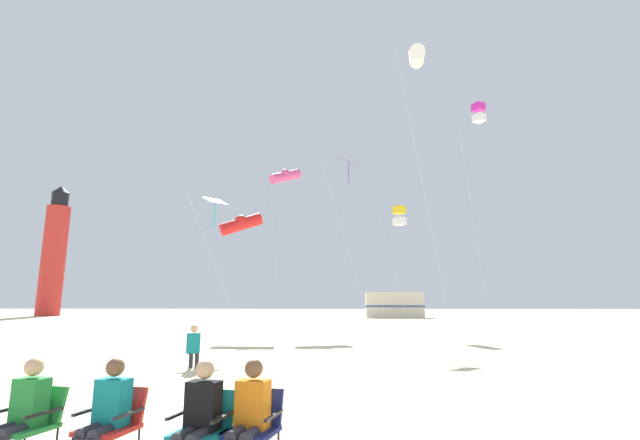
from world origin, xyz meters
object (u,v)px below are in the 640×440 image
(kite_box_magenta, at_px, (479,113))
(kite_tube_rainbow, at_px, (285,176))
(kite_box_gold, at_px, (399,216))
(kite_tube_scarlet, at_px, (241,224))
(spectator_navy_chair, at_px, (249,414))
(kite_diamond_cyan, at_px, (215,205))
(kite_flyer_standing, at_px, (194,345))
(spectator_red_chair, at_px, (106,412))
(kite_tube_white, at_px, (417,56))
(camp_chair_teal, at_px, (205,423))
(rv_van_cream, at_px, (394,305))
(camp_chair_red, at_px, (115,419))
(lighthouse_distant, at_px, (54,254))
(spectator_teal_chair, at_px, (199,415))
(camp_chair_green, at_px, (33,419))
(kite_diamond_violet, at_px, (348,167))
(camp_chair_navy, at_px, (255,422))
(spectator_green_chair, at_px, (22,411))

(kite_box_magenta, distance_m, kite_tube_rainbow, 13.47)
(kite_box_gold, bearing_deg, kite_tube_scarlet, -171.76)
(spectator_navy_chair, height_order, kite_diamond_cyan, kite_diamond_cyan)
(kite_tube_scarlet, bearing_deg, kite_diamond_cyan, -89.36)
(kite_flyer_standing, xyz_separation_m, kite_diamond_cyan, (-1.40, 6.55, 5.35))
(spectator_red_chair, bearing_deg, kite_tube_white, 78.11)
(camp_chair_teal, height_order, kite_box_gold, kite_box_gold)
(spectator_red_chair, distance_m, camp_chair_teal, 1.09)
(spectator_red_chair, bearing_deg, rv_van_cream, 91.63)
(camp_chair_red, xyz_separation_m, lighthouse_distant, (-33.34, 49.93, 7.34))
(spectator_red_chair, distance_m, spectator_teal_chair, 1.05)
(spectator_red_chair, relative_size, kite_tube_white, 0.09)
(camp_chair_green, bearing_deg, kite_tube_white, 76.48)
(lighthouse_distant, bearing_deg, spectator_teal_chair, -55.61)
(camp_chair_red, height_order, spectator_navy_chair, spectator_navy_chair)
(spectator_red_chair, xyz_separation_m, kite_diamond_violet, (3.36, 18.03, 8.38))
(kite_tube_rainbow, relative_size, lighthouse_distant, 0.68)
(kite_box_gold, distance_m, kite_tube_white, 9.58)
(camp_chair_teal, distance_m, spectator_teal_chair, 0.18)
(camp_chair_green, relative_size, spectator_red_chair, 0.71)
(kite_flyer_standing, bearing_deg, lighthouse_distant, -64.50)
(camp_chair_navy, bearing_deg, kite_diamond_cyan, 121.58)
(camp_chair_navy, height_order, kite_box_magenta, kite_box_magenta)
(spectator_red_chair, relative_size, kite_diamond_cyan, 0.18)
(spectator_teal_chair, distance_m, kite_box_magenta, 25.56)
(spectator_green_chair, xyz_separation_m, spectator_navy_chair, (2.50, -0.05, 0.00))
(kite_tube_white, bearing_deg, kite_flyer_standing, -140.36)
(kite_tube_white, distance_m, rv_van_cream, 34.12)
(kite_diamond_violet, bearing_deg, kite_tube_scarlet, 164.97)
(spectator_red_chair, relative_size, camp_chair_navy, 1.41)
(kite_tube_scarlet, bearing_deg, spectator_teal_chair, -79.06)
(kite_flyer_standing, xyz_separation_m, kite_tube_rainbow, (0.44, 17.99, 10.03))
(camp_chair_red, height_order, rv_van_cream, rv_van_cream)
(kite_box_gold, bearing_deg, spectator_red_chair, -107.22)
(spectator_red_chair, relative_size, spectator_navy_chair, 1.00)
(spectator_red_chair, height_order, kite_tube_scarlet, kite_tube_scarlet)
(camp_chair_red, height_order, camp_chair_teal, same)
(spectator_green_chair, bearing_deg, kite_tube_rainbow, 104.83)
(kite_diamond_violet, height_order, rv_van_cream, kite_diamond_violet)
(spectator_navy_chair, bearing_deg, camp_chair_green, -170.24)
(kite_box_magenta, height_order, lighthouse_distant, lighthouse_distant)
(kite_diamond_cyan, relative_size, kite_box_gold, 0.86)
(spectator_navy_chair, relative_size, rv_van_cream, 0.18)
(camp_chair_red, relative_size, kite_tube_white, 0.06)
(camp_chair_green, distance_m, kite_diamond_cyan, 14.79)
(camp_chair_red, height_order, spectator_red_chair, spectator_red_chair)
(kite_diamond_cyan, bearing_deg, spectator_navy_chair, -72.77)
(camp_chair_green, bearing_deg, kite_flyer_standing, 108.38)
(spectator_red_chair, height_order, lighthouse_distant, lighthouse_distant)
(spectator_green_chair, distance_m, spectator_teal_chair, 1.98)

